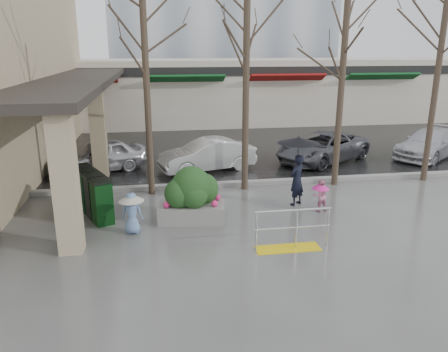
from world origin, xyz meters
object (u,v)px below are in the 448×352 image
object	(u,v)px
car_d	(430,143)
planter	(192,195)
car_c	(323,147)
tree_midwest	(247,31)
child_pink	(320,193)
tree_mideast	(345,44)
car_a	(98,156)
news_boxes	(92,193)
handrail	(291,234)
tree_west	(144,36)
tree_east	(444,28)
woman	(298,162)
car_b	(207,155)
child_blue	(132,209)

from	to	relation	value
car_d	planter	bearing A→B (deg)	-95.95
car_c	car_d	size ratio (longest dim) A/B	1.04
tree_midwest	car_d	size ratio (longest dim) A/B	1.61
child_pink	tree_mideast	bearing A→B (deg)	-133.60
child_pink	car_a	world-z (taller)	car_a
news_boxes	car_c	distance (m)	10.21
handrail	tree_west	size ratio (longest dim) A/B	0.28
tree_midwest	tree_east	distance (m)	6.80
tree_west	woman	world-z (taller)	tree_west
car_d	car_b	bearing A→B (deg)	-119.98
child_blue	car_a	world-z (taller)	car_a
handrail	news_boxes	world-z (taller)	news_boxes
child_pink	news_boxes	distance (m)	6.75
tree_mideast	woman	bearing A→B (deg)	-138.24
handrail	tree_west	distance (m)	7.52
tree_mideast	car_d	bearing A→B (deg)	28.80
car_b	tree_west	bearing A→B (deg)	-55.86
car_d	handrail	bearing A→B (deg)	-81.75
car_c	car_d	distance (m)	5.02
tree_west	news_boxes	xyz separation A→B (m)	(-1.70, -1.65, -4.44)
woman	child_blue	world-z (taller)	woman
car_a	child_pink	bearing A→B (deg)	29.39
handrail	tree_midwest	bearing A→B (deg)	91.91
planter	tree_midwest	bearing A→B (deg)	52.05
news_boxes	car_c	bearing A→B (deg)	3.92
child_pink	car_c	bearing A→B (deg)	-124.07
child_blue	child_pink	bearing A→B (deg)	-159.95
tree_mideast	child_blue	xyz separation A→B (m)	(-6.99, -3.25, -4.18)
car_b	news_boxes	bearing A→B (deg)	-58.06
child_blue	planter	xyz separation A→B (m)	(1.63, 0.61, 0.08)
woman	child_blue	bearing A→B (deg)	-20.12
tree_midwest	tree_mideast	distance (m)	3.32
tree_east	news_boxes	size ratio (longest dim) A/B	3.10
child_pink	car_d	world-z (taller)	car_d
planter	car_c	world-z (taller)	planter
tree_midwest	child_pink	bearing A→B (deg)	-53.70
car_b	child_pink	bearing A→B (deg)	13.93
tree_west	tree_mideast	world-z (taller)	tree_west
child_pink	news_boxes	xyz separation A→B (m)	(-6.70, 0.80, 0.09)
planter	tree_east	bearing A→B (deg)	16.58
child_blue	car_d	size ratio (longest dim) A/B	0.26
woman	car_c	bearing A→B (deg)	-155.46
tree_mideast	car_c	world-z (taller)	tree_mideast
tree_east	woman	world-z (taller)	tree_east
handrail	car_d	xyz separation A→B (m)	(8.94, 7.99, 0.25)
handrail	tree_east	distance (m)	9.60
tree_midwest	car_c	world-z (taller)	tree_midwest
child_blue	tree_midwest	bearing A→B (deg)	-126.86
tree_west	child_blue	bearing A→B (deg)	-98.58
news_boxes	child_pink	bearing A→B (deg)	-31.31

